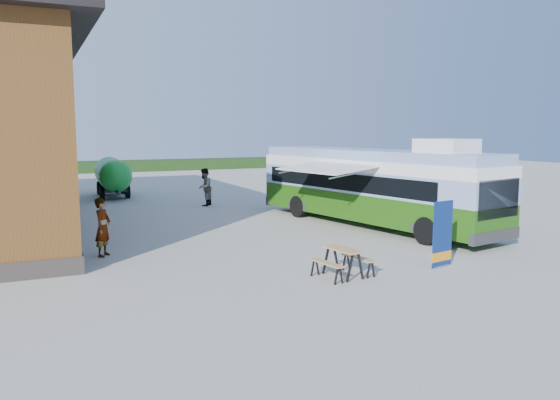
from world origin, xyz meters
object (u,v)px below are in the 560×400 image
picnic_table (343,256)px  person_b (205,187)px  banner (442,240)px  person_a (103,227)px  bus (372,184)px  slurry_tanker (112,174)px

picnic_table → person_b: person_b is taller
banner → person_a: bearing=137.4°
bus → picnic_table: size_ratio=7.88×
banner → person_b: bearing=88.9°
picnic_table → slurry_tanker: size_ratio=0.25×
banner → bus: bearing=62.6°
banner → person_b: (-2.50, 15.18, 0.19)m
banner → slurry_tanker: size_ratio=0.31×
slurry_tanker → bus: bearing=-58.0°
person_b → picnic_table: bearing=35.6°
bus → picnic_table: bus is taller
bus → person_b: bus is taller
bus → slurry_tanker: size_ratio=1.96×
person_b → bus: bearing=65.8°
picnic_table → person_b: bearing=78.6°
picnic_table → person_b: size_ratio=0.78×
person_b → slurry_tanker: slurry_tanker is taller
banner → picnic_table: 3.17m
bus → banner: 6.95m
picnic_table → person_b: (0.64, 14.91, 0.40)m
banner → slurry_tanker: (-6.28, 21.38, 0.52)m
person_a → person_b: 11.53m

